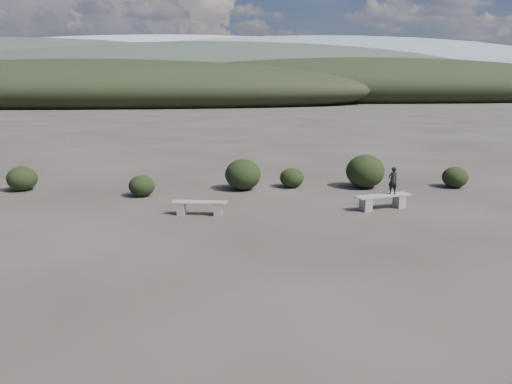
{
  "coord_description": "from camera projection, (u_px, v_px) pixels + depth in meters",
  "views": [
    {
      "loc": [
        -1.5,
        -10.64,
        4.21
      ],
      "look_at": [
        -0.36,
        3.5,
        1.1
      ],
      "focal_mm": 35.0,
      "sensor_mm": 36.0,
      "label": 1
    }
  ],
  "objects": [
    {
      "name": "shrub_e",
      "position": [
        455.0,
        177.0,
        20.43
      ],
      "size": [
        1.03,
        1.03,
        0.86
      ],
      "primitive_type": "ellipsoid",
      "color": "black",
      "rests_on": "ground"
    },
    {
      "name": "shrub_d",
      "position": [
        365.0,
        171.0,
        20.34
      ],
      "size": [
        1.56,
        1.56,
        1.36
      ],
      "primitive_type": "ellipsoid",
      "color": "black",
      "rests_on": "ground"
    },
    {
      "name": "mountain_ridges",
      "position": [
        206.0,
        73.0,
        338.59
      ],
      "size": [
        500.0,
        400.0,
        56.0
      ],
      "color": "black",
      "rests_on": "ground"
    },
    {
      "name": "bench_right",
      "position": [
        383.0,
        200.0,
        16.93
      ],
      "size": [
        2.04,
        0.96,
        0.5
      ],
      "rotation": [
        0.0,
        0.0,
        0.28
      ],
      "color": "slate",
      "rests_on": "ground"
    },
    {
      "name": "seated_person",
      "position": [
        393.0,
        181.0,
        16.91
      ],
      "size": [
        0.38,
        0.28,
        0.94
      ],
      "primitive_type": "imported",
      "rotation": [
        0.0,
        0.0,
        3.33
      ],
      "color": "black",
      "rests_on": "bench_right"
    },
    {
      "name": "shrub_b",
      "position": [
        243.0,
        175.0,
        19.97
      ],
      "size": [
        1.45,
        1.45,
        1.24
      ],
      "primitive_type": "ellipsoid",
      "color": "black",
      "rests_on": "ground"
    },
    {
      "name": "shrub_f",
      "position": [
        22.0,
        179.0,
        19.83
      ],
      "size": [
        1.16,
        1.16,
        0.98
      ],
      "primitive_type": "ellipsoid",
      "color": "black",
      "rests_on": "ground"
    },
    {
      "name": "bench_left",
      "position": [
        200.0,
        207.0,
        16.2
      ],
      "size": [
        1.85,
        0.66,
        0.45
      ],
      "rotation": [
        0.0,
        0.0,
        -0.16
      ],
      "color": "slate",
      "rests_on": "ground"
    },
    {
      "name": "ground",
      "position": [
        284.0,
        271.0,
        11.38
      ],
      "size": [
        1200.0,
        1200.0,
        0.0
      ],
      "primitive_type": "plane",
      "color": "#2F2925",
      "rests_on": "ground"
    },
    {
      "name": "shrub_c",
      "position": [
        292.0,
        178.0,
        20.47
      ],
      "size": [
        0.99,
        0.99,
        0.8
      ],
      "primitive_type": "ellipsoid",
      "color": "black",
      "rests_on": "ground"
    },
    {
      "name": "shrub_a",
      "position": [
        142.0,
        186.0,
        18.86
      ],
      "size": [
        0.98,
        0.98,
        0.8
      ],
      "primitive_type": "ellipsoid",
      "color": "black",
      "rests_on": "ground"
    }
  ]
}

